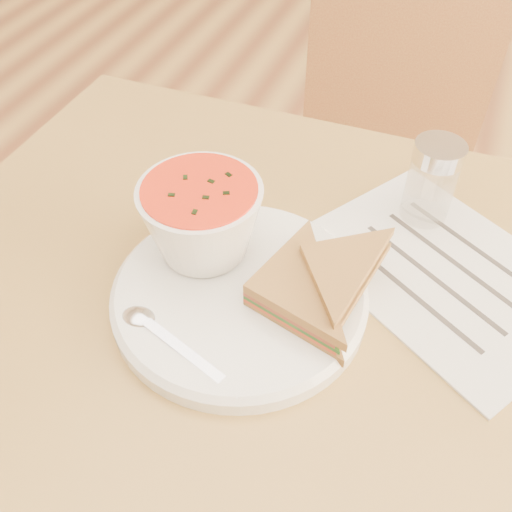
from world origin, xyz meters
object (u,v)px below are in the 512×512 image
at_px(plate, 240,296).
at_px(dining_table, 324,491).
at_px(condiment_shaker, 431,182).
at_px(chair_far, 389,196).
at_px(soup_bowl, 202,223).

bearing_deg(plate, dining_table, -1.10).
bearing_deg(condiment_shaker, dining_table, -98.01).
xyz_separation_m(dining_table, chair_far, (-0.04, 0.61, 0.06)).
bearing_deg(chair_far, soup_bowl, 61.98).
height_order(dining_table, soup_bowl, soup_bowl).
xyz_separation_m(chair_far, plate, (-0.08, -0.61, 0.33)).
bearing_deg(plate, chair_far, 82.58).
distance_m(dining_table, condiment_shaker, 0.47).
bearing_deg(dining_table, condiment_shaker, 81.99).
height_order(chair_far, plate, chair_far).
relative_size(soup_bowl, condiment_shaker, 1.24).
relative_size(chair_far, soup_bowl, 6.95).
distance_m(chair_far, condiment_shaker, 0.56).
bearing_deg(soup_bowl, dining_table, -12.23).
height_order(soup_bowl, condiment_shaker, soup_bowl).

